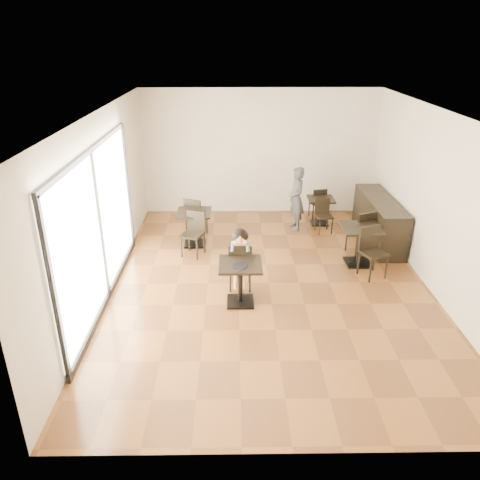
{
  "coord_description": "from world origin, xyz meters",
  "views": [
    {
      "loc": [
        -0.66,
        -7.89,
        4.4
      ],
      "look_at": [
        -0.56,
        -0.21,
        1.0
      ],
      "focal_mm": 35.0,
      "sensor_mm": 36.0,
      "label": 1
    }
  ],
  "objects_px": {
    "cafe_table_mid": "(359,246)",
    "cafe_table_left": "(195,228)",
    "chair_mid_a": "(360,231)",
    "chair_back_a": "(317,203)",
    "child": "(240,259)",
    "chair_left_b": "(193,235)",
    "adult_patron": "(296,199)",
    "cafe_table_back": "(320,211)",
    "child_chair": "(240,265)",
    "child_table": "(240,283)",
    "chair_left_a": "(196,216)",
    "chair_mid_b": "(374,253)",
    "chair_back_b": "(324,216)"
  },
  "relations": [
    {
      "from": "cafe_table_left",
      "to": "chair_left_a",
      "type": "xyz_separation_m",
      "value": [
        0.0,
        0.55,
        0.08
      ]
    },
    {
      "from": "child_table",
      "to": "chair_back_a",
      "type": "distance_m",
      "value": 4.68
    },
    {
      "from": "child_table",
      "to": "chair_left_b",
      "type": "distance_m",
      "value": 2.21
    },
    {
      "from": "chair_back_a",
      "to": "cafe_table_mid",
      "type": "bearing_deg",
      "value": 88.25
    },
    {
      "from": "chair_left_b",
      "to": "cafe_table_mid",
      "type": "bearing_deg",
      "value": 14.59
    },
    {
      "from": "cafe_table_back",
      "to": "chair_left_b",
      "type": "xyz_separation_m",
      "value": [
        -3.04,
        -1.78,
        0.14
      ]
    },
    {
      "from": "chair_back_b",
      "to": "child",
      "type": "bearing_deg",
      "value": -138.21
    },
    {
      "from": "chair_left_b",
      "to": "chair_back_b",
      "type": "bearing_deg",
      "value": 44.34
    },
    {
      "from": "cafe_table_mid",
      "to": "cafe_table_back",
      "type": "xyz_separation_m",
      "value": [
        -0.42,
        2.25,
        -0.08
      ]
    },
    {
      "from": "child_table",
      "to": "chair_mid_a",
      "type": "height_order",
      "value": "chair_mid_a"
    },
    {
      "from": "cafe_table_mid",
      "to": "chair_mid_b",
      "type": "xyz_separation_m",
      "value": [
        0.13,
        -0.55,
        0.08
      ]
    },
    {
      "from": "child_chair",
      "to": "cafe_table_mid",
      "type": "height_order",
      "value": "child_chair"
    },
    {
      "from": "chair_back_b",
      "to": "child_table",
      "type": "bearing_deg",
      "value": -133.15
    },
    {
      "from": "child_chair",
      "to": "chair_mid_a",
      "type": "xyz_separation_m",
      "value": [
        2.6,
        1.51,
        0.03
      ]
    },
    {
      "from": "child_table",
      "to": "chair_left_b",
      "type": "height_order",
      "value": "chair_left_b"
    },
    {
      "from": "child_table",
      "to": "child",
      "type": "distance_m",
      "value": 0.59
    },
    {
      "from": "cafe_table_mid",
      "to": "chair_mid_b",
      "type": "relative_size",
      "value": 0.83
    },
    {
      "from": "cafe_table_back",
      "to": "chair_left_b",
      "type": "bearing_deg",
      "value": -149.63
    },
    {
      "from": "child_chair",
      "to": "chair_mid_a",
      "type": "distance_m",
      "value": 3.01
    },
    {
      "from": "child_table",
      "to": "cafe_table_left",
      "type": "xyz_separation_m",
      "value": [
        -0.99,
        2.53,
        0.0
      ]
    },
    {
      "from": "adult_patron",
      "to": "chair_left_a",
      "type": "height_order",
      "value": "adult_patron"
    },
    {
      "from": "child_table",
      "to": "cafe_table_left",
      "type": "bearing_deg",
      "value": 111.4
    },
    {
      "from": "child",
      "to": "chair_left_a",
      "type": "distance_m",
      "value": 2.72
    },
    {
      "from": "child_chair",
      "to": "adult_patron",
      "type": "height_order",
      "value": "adult_patron"
    },
    {
      "from": "cafe_table_left",
      "to": "chair_mid_a",
      "type": "distance_m",
      "value": 3.62
    },
    {
      "from": "adult_patron",
      "to": "cafe_table_back",
      "type": "height_order",
      "value": "adult_patron"
    },
    {
      "from": "child_chair",
      "to": "adult_patron",
      "type": "distance_m",
      "value": 3.24
    },
    {
      "from": "adult_patron",
      "to": "cafe_table_left",
      "type": "xyz_separation_m",
      "value": [
        -2.39,
        -0.93,
        -0.38
      ]
    },
    {
      "from": "cafe_table_back",
      "to": "chair_mid_a",
      "type": "distance_m",
      "value": 1.79
    },
    {
      "from": "child_chair",
      "to": "cafe_table_mid",
      "type": "xyz_separation_m",
      "value": [
        2.47,
        0.96,
        -0.06
      ]
    },
    {
      "from": "chair_mid_a",
      "to": "chair_left_a",
      "type": "distance_m",
      "value": 3.73
    },
    {
      "from": "child",
      "to": "cafe_table_mid",
      "type": "xyz_separation_m",
      "value": [
        2.47,
        0.96,
        -0.18
      ]
    },
    {
      "from": "child",
      "to": "cafe_table_mid",
      "type": "height_order",
      "value": "child"
    },
    {
      "from": "cafe_table_left",
      "to": "chair_back_a",
      "type": "relative_size",
      "value": 0.98
    },
    {
      "from": "adult_patron",
      "to": "chair_back_a",
      "type": "bearing_deg",
      "value": 128.52
    },
    {
      "from": "child",
      "to": "cafe_table_left",
      "type": "relative_size",
      "value": 1.5
    },
    {
      "from": "cafe_table_mid",
      "to": "chair_mid_a",
      "type": "distance_m",
      "value": 0.57
    },
    {
      "from": "chair_mid_a",
      "to": "cafe_table_left",
      "type": "bearing_deg",
      "value": -28.94
    },
    {
      "from": "chair_mid_b",
      "to": "chair_back_a",
      "type": "bearing_deg",
      "value": 78.2
    },
    {
      "from": "child",
      "to": "chair_left_b",
      "type": "bearing_deg",
      "value": 124.74
    },
    {
      "from": "chair_mid_b",
      "to": "chair_back_a",
      "type": "distance_m",
      "value": 3.3
    },
    {
      "from": "child_table",
      "to": "chair_left_a",
      "type": "height_order",
      "value": "chair_left_a"
    },
    {
      "from": "adult_patron",
      "to": "chair_left_b",
      "type": "relative_size",
      "value": 1.62
    },
    {
      "from": "cafe_table_mid",
      "to": "chair_left_b",
      "type": "relative_size",
      "value": 0.87
    },
    {
      "from": "chair_mid_b",
      "to": "child_table",
      "type": "bearing_deg",
      "value": 178.75
    },
    {
      "from": "cafe_table_mid",
      "to": "chair_back_b",
      "type": "bearing_deg",
      "value": 103.97
    },
    {
      "from": "adult_patron",
      "to": "chair_back_b",
      "type": "bearing_deg",
      "value": 58.33
    },
    {
      "from": "chair_mid_a",
      "to": "chair_back_a",
      "type": "relative_size",
      "value": 1.22
    },
    {
      "from": "cafe_table_mid",
      "to": "cafe_table_left",
      "type": "xyz_separation_m",
      "value": [
        -3.46,
        1.02,
        -0.02
      ]
    },
    {
      "from": "adult_patron",
      "to": "cafe_table_back",
      "type": "relative_size",
      "value": 2.29
    }
  ]
}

